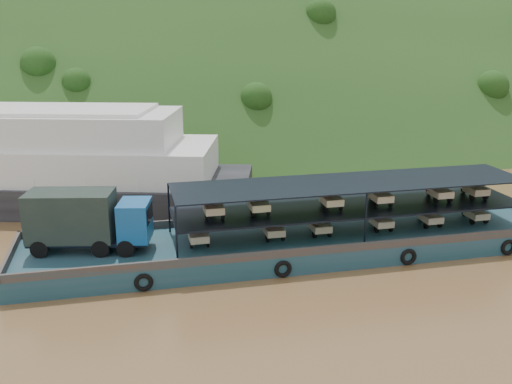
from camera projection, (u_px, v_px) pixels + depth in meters
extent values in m
plane|color=brown|center=(296.00, 249.00, 37.73)|extent=(160.00, 160.00, 0.00)
cube|color=#1C3914|center=(212.00, 144.00, 71.40)|extent=(140.00, 39.60, 39.60)
cube|color=#123B41|center=(298.00, 244.00, 36.94)|extent=(35.00, 7.00, 1.20)
cube|color=#592D19|center=(284.00, 215.00, 39.89)|extent=(35.00, 0.20, 0.50)
cube|color=#592D19|center=(315.00, 251.00, 33.53)|extent=(35.00, 0.20, 0.50)
cube|color=#592D19|center=(10.00, 255.00, 32.90)|extent=(0.20, 7.00, 0.50)
torus|color=black|center=(144.00, 282.00, 31.45)|extent=(1.06, 0.26, 1.06)
torus|color=black|center=(283.00, 269.00, 33.20)|extent=(1.06, 0.26, 1.06)
torus|color=black|center=(408.00, 257.00, 34.95)|extent=(1.06, 0.26, 1.06)
torus|color=black|center=(508.00, 247.00, 36.48)|extent=(1.06, 0.26, 1.06)
cylinder|color=black|center=(40.00, 249.00, 33.08)|extent=(1.09, 0.57, 1.04)
cylinder|color=black|center=(52.00, 236.00, 35.18)|extent=(1.09, 0.57, 1.04)
cylinder|color=black|center=(101.00, 248.00, 33.16)|extent=(1.09, 0.57, 1.04)
cylinder|color=black|center=(109.00, 235.00, 35.26)|extent=(1.09, 0.57, 1.04)
cylinder|color=black|center=(126.00, 248.00, 33.20)|extent=(1.09, 0.57, 1.04)
cylinder|color=black|center=(133.00, 235.00, 35.30)|extent=(1.09, 0.57, 1.04)
cube|color=black|center=(91.00, 239.00, 34.15)|extent=(7.39, 3.69, 0.21)
cube|color=#134D88|center=(135.00, 220.00, 33.88)|extent=(2.24, 2.81, 2.29)
cube|color=black|center=(150.00, 213.00, 33.78)|extent=(0.49, 2.05, 0.94)
cube|color=black|center=(71.00, 216.00, 33.71)|extent=(5.40, 3.47, 2.91)
cube|color=black|center=(350.00, 207.00, 37.08)|extent=(23.00, 5.00, 0.12)
cube|color=black|center=(351.00, 183.00, 36.63)|extent=(23.00, 5.00, 0.08)
cylinder|color=black|center=(176.00, 234.00, 32.23)|extent=(0.12, 0.12, 3.30)
cylinder|color=black|center=(169.00, 208.00, 36.90)|extent=(0.12, 0.12, 3.30)
cylinder|color=black|center=(366.00, 219.00, 34.75)|extent=(0.12, 0.12, 3.30)
cylinder|color=black|center=(336.00, 196.00, 39.42)|extent=(0.12, 0.12, 3.30)
cylinder|color=black|center=(483.00, 186.00, 41.94)|extent=(0.12, 0.12, 3.30)
cylinder|color=black|center=(196.00, 234.00, 36.26)|extent=(0.12, 0.52, 0.52)
cylinder|color=black|center=(191.00, 244.00, 34.47)|extent=(0.14, 0.52, 0.52)
cylinder|color=black|center=(208.00, 243.00, 34.69)|extent=(0.14, 0.52, 0.52)
cube|color=beige|center=(199.00, 237.00, 34.81)|extent=(1.15, 1.50, 0.44)
cube|color=red|center=(196.00, 228.00, 35.84)|extent=(0.55, 0.80, 0.80)
cube|color=red|center=(196.00, 221.00, 35.51)|extent=(0.50, 0.10, 0.10)
cylinder|color=black|center=(268.00, 228.00, 37.31)|extent=(0.12, 0.52, 0.52)
cylinder|color=black|center=(267.00, 238.00, 35.51)|extent=(0.14, 0.52, 0.52)
cylinder|color=black|center=(283.00, 237.00, 35.73)|extent=(0.14, 0.52, 0.52)
cube|color=#C9B78E|center=(274.00, 230.00, 35.86)|extent=(1.15, 1.50, 0.44)
cube|color=red|center=(269.00, 222.00, 36.88)|extent=(0.55, 0.80, 0.80)
cube|color=red|center=(270.00, 216.00, 36.56)|extent=(0.50, 0.10, 0.10)
cylinder|color=black|center=(313.00, 224.00, 37.98)|extent=(0.12, 0.52, 0.52)
cylinder|color=black|center=(314.00, 234.00, 36.19)|extent=(0.14, 0.52, 0.52)
cylinder|color=black|center=(329.00, 233.00, 36.41)|extent=(0.14, 0.52, 0.52)
cube|color=tan|center=(320.00, 227.00, 36.53)|extent=(1.15, 1.50, 0.44)
cube|color=red|center=(314.00, 218.00, 37.56)|extent=(0.55, 0.80, 0.80)
cube|color=red|center=(316.00, 212.00, 37.23)|extent=(0.50, 0.10, 0.10)
cylinder|color=black|center=(372.00, 220.00, 38.92)|extent=(0.12, 0.52, 0.52)
cylinder|color=black|center=(377.00, 229.00, 37.12)|extent=(0.14, 0.52, 0.52)
cylinder|color=black|center=(391.00, 228.00, 37.34)|extent=(0.14, 0.52, 0.52)
cube|color=beige|center=(382.00, 222.00, 37.46)|extent=(1.15, 1.50, 0.44)
cube|color=#B20B20|center=(374.00, 214.00, 38.49)|extent=(0.55, 0.80, 0.80)
cube|color=#B20B20|center=(376.00, 208.00, 38.16)|extent=(0.50, 0.10, 0.10)
cylinder|color=black|center=(419.00, 216.00, 39.69)|extent=(0.12, 0.52, 0.52)
cylinder|color=black|center=(426.00, 225.00, 37.90)|extent=(0.14, 0.52, 0.52)
cylinder|color=black|center=(440.00, 224.00, 38.12)|extent=(0.14, 0.52, 0.52)
cube|color=beige|center=(431.00, 218.00, 38.24)|extent=(1.15, 1.50, 0.44)
cube|color=red|center=(422.00, 210.00, 39.27)|extent=(0.55, 0.80, 0.80)
cube|color=red|center=(424.00, 204.00, 38.94)|extent=(0.50, 0.10, 0.10)
cylinder|color=black|center=(464.00, 212.00, 40.46)|extent=(0.12, 0.52, 0.52)
cylinder|color=black|center=(473.00, 221.00, 38.66)|extent=(0.14, 0.52, 0.52)
cylinder|color=black|center=(486.00, 220.00, 38.88)|extent=(0.14, 0.52, 0.52)
cube|color=beige|center=(477.00, 214.00, 39.00)|extent=(1.15, 1.50, 0.44)
cube|color=red|center=(467.00, 207.00, 40.03)|extent=(0.55, 0.80, 0.80)
cube|color=red|center=(470.00, 201.00, 39.70)|extent=(0.50, 0.10, 0.10)
cylinder|color=black|center=(210.00, 207.00, 36.00)|extent=(0.12, 0.52, 0.52)
cylinder|color=black|center=(206.00, 216.00, 34.21)|extent=(0.14, 0.52, 0.52)
cylinder|color=black|center=(223.00, 215.00, 34.42)|extent=(0.14, 0.52, 0.52)
cube|color=beige|center=(214.00, 209.00, 34.55)|extent=(1.15, 1.50, 0.44)
cube|color=red|center=(211.00, 200.00, 35.57)|extent=(0.55, 0.80, 0.80)
cube|color=red|center=(211.00, 194.00, 35.25)|extent=(0.50, 0.10, 0.10)
cylinder|color=black|center=(254.00, 204.00, 36.62)|extent=(0.12, 0.52, 0.52)
cylinder|color=black|center=(252.00, 213.00, 34.83)|extent=(0.14, 0.52, 0.52)
cylinder|color=black|center=(268.00, 212.00, 35.04)|extent=(0.14, 0.52, 0.52)
cube|color=beige|center=(259.00, 205.00, 35.17)|extent=(1.15, 1.50, 0.44)
cube|color=beige|center=(255.00, 198.00, 36.19)|extent=(0.55, 0.80, 0.80)
cube|color=beige|center=(255.00, 191.00, 35.87)|extent=(0.50, 0.10, 0.10)
cylinder|color=black|center=(324.00, 199.00, 37.66)|extent=(0.12, 0.52, 0.52)
cylinder|color=black|center=(326.00, 208.00, 35.86)|extent=(0.14, 0.52, 0.52)
cylinder|color=black|center=(341.00, 207.00, 36.08)|extent=(0.14, 0.52, 0.52)
cube|color=beige|center=(332.00, 200.00, 36.21)|extent=(1.15, 1.50, 0.44)
cube|color=#AE1E0B|center=(325.00, 193.00, 37.23)|extent=(0.55, 0.80, 0.80)
cube|color=#AE1E0B|center=(327.00, 186.00, 36.91)|extent=(0.50, 0.10, 0.10)
cylinder|color=black|center=(371.00, 196.00, 38.40)|extent=(0.12, 0.52, 0.52)
cylinder|color=black|center=(376.00, 204.00, 36.61)|extent=(0.14, 0.52, 0.52)
cylinder|color=black|center=(390.00, 203.00, 36.83)|extent=(0.14, 0.52, 0.52)
cube|color=beige|center=(381.00, 197.00, 36.95)|extent=(1.15, 1.50, 0.44)
cube|color=beige|center=(374.00, 190.00, 37.98)|extent=(0.55, 0.80, 0.80)
cube|color=beige|center=(375.00, 183.00, 37.65)|extent=(0.50, 0.10, 0.10)
cylinder|color=black|center=(429.00, 192.00, 39.34)|extent=(0.12, 0.52, 0.52)
cylinder|color=black|center=(436.00, 200.00, 37.55)|extent=(0.14, 0.52, 0.52)
cylinder|color=black|center=(450.00, 199.00, 37.77)|extent=(0.14, 0.52, 0.52)
cube|color=beige|center=(440.00, 193.00, 37.89)|extent=(1.15, 1.50, 0.44)
cube|color=red|center=(432.00, 186.00, 38.92)|extent=(0.55, 0.80, 0.80)
cube|color=red|center=(434.00, 179.00, 38.59)|extent=(0.50, 0.10, 0.10)
cylinder|color=black|center=(464.00, 189.00, 39.93)|extent=(0.12, 0.52, 0.52)
cylinder|color=black|center=(472.00, 197.00, 38.14)|extent=(0.14, 0.52, 0.52)
cylinder|color=black|center=(485.00, 196.00, 38.35)|extent=(0.14, 0.52, 0.52)
cube|color=tan|center=(476.00, 190.00, 38.48)|extent=(1.15, 1.50, 0.44)
cube|color=beige|center=(467.00, 183.00, 39.50)|extent=(0.55, 0.80, 0.80)
cube|color=beige|center=(469.00, 177.00, 39.18)|extent=(0.50, 0.10, 0.10)
cube|color=black|center=(13.00, 189.00, 47.37)|extent=(40.47, 20.47, 2.36)
cube|color=silver|center=(9.00, 159.00, 46.66)|extent=(34.54, 17.87, 2.75)
cube|color=silver|center=(5.00, 127.00, 45.92)|extent=(28.60, 15.27, 2.55)
cube|color=silver|center=(3.00, 109.00, 45.52)|extent=(24.56, 13.23, 0.29)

